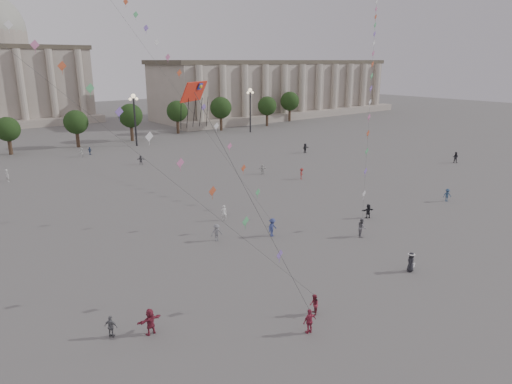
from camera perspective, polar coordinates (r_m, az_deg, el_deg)
ground at (r=35.14m, az=12.09°, el=-13.45°), size 360.00×360.00×0.00m
hall_east at (r=150.42m, az=2.78°, el=12.81°), size 84.00×26.22×17.20m
tree_row at (r=100.50m, az=-24.68°, el=7.98°), size 137.12×5.12×8.00m
lamp_post_mid_east at (r=97.59m, az=-14.97°, el=9.85°), size 2.00×0.90×10.65m
lamp_post_far_east at (r=113.03m, az=-0.73°, el=11.18°), size 2.00×0.90×10.65m
person_crowd_0 at (r=91.62m, az=-20.07°, el=4.86°), size 0.95×0.66×1.49m
person_crowd_3 at (r=52.87m, az=13.84°, el=-2.33°), size 1.58×0.94×1.63m
person_crowd_4 at (r=90.10m, az=-20.99°, el=4.67°), size 1.42×1.56×1.73m
person_crowd_6 at (r=45.10m, az=-4.94°, el=-5.06°), size 1.26×0.92×1.74m
person_crowd_7 at (r=71.25m, az=0.81°, el=2.87°), size 1.53×0.88×1.57m
person_crowd_8 at (r=68.47m, az=5.73°, el=2.29°), size 1.24×1.17×1.68m
person_crowd_9 at (r=88.38m, az=6.17°, el=5.47°), size 1.77×0.85×1.83m
person_crowd_10 at (r=76.11m, az=-28.66°, el=1.84°), size 0.62×0.77×1.84m
person_crowd_12 at (r=80.41m, az=-14.20°, el=3.92°), size 1.49×1.23×1.60m
person_crowd_13 at (r=50.71m, az=-4.04°, el=-2.60°), size 0.75×0.64×1.75m
person_crowd_14 at (r=62.21m, az=22.79°, el=-0.35°), size 1.23×1.08×1.65m
person_crowd_15 at (r=86.52m, az=23.66°, el=3.99°), size 0.92×1.07×1.88m
tourist_0 at (r=30.93m, az=6.71°, el=-15.73°), size 1.04×0.49×1.72m
tourist_2 at (r=31.38m, az=-13.08°, el=-15.50°), size 1.68×0.57×1.80m
tourist_3 at (r=31.79m, az=-17.67°, el=-15.74°), size 0.84×0.91×1.50m
kite_flyer_0 at (r=32.95m, az=7.27°, el=-13.81°), size 0.92×0.94×1.53m
kite_flyer_1 at (r=46.08m, az=2.06°, el=-4.44°), size 1.36×0.98×1.90m
kite_flyer_2 at (r=47.23m, az=13.08°, el=-4.32°), size 1.16×1.19×1.93m
hat_person at (r=40.82m, az=18.80°, el=-8.24°), size 0.98×0.84×1.70m
dragon_kite at (r=24.53m, az=-7.56°, el=10.50°), size 4.29×2.16×15.62m
kite_train_east at (r=73.24m, az=14.60°, el=18.59°), size 42.83×32.67×65.47m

